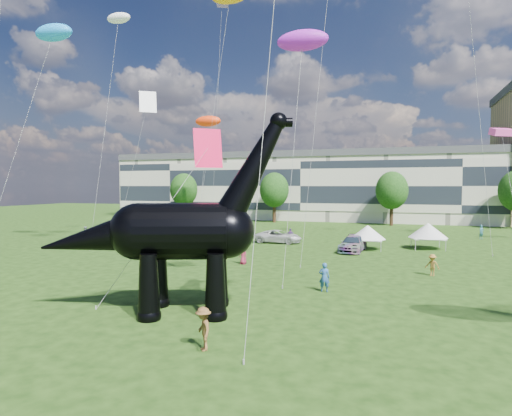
% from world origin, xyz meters
% --- Properties ---
extents(ground, '(220.00, 220.00, 0.00)m').
position_xyz_m(ground, '(0.00, 0.00, 0.00)').
color(ground, '#16330C').
rests_on(ground, ground).
extents(terrace_row, '(78.00, 11.00, 12.00)m').
position_xyz_m(terrace_row, '(-8.00, 62.00, 6.00)').
color(terrace_row, beige).
rests_on(terrace_row, ground).
extents(tree_far_left, '(5.20, 5.20, 9.44)m').
position_xyz_m(tree_far_left, '(-30.00, 53.00, 6.29)').
color(tree_far_left, '#382314').
rests_on(tree_far_left, ground).
extents(tree_mid_left, '(5.20, 5.20, 9.44)m').
position_xyz_m(tree_mid_left, '(-12.00, 53.00, 6.29)').
color(tree_mid_left, '#382314').
rests_on(tree_mid_left, ground).
extents(tree_mid_right, '(5.20, 5.20, 9.44)m').
position_xyz_m(tree_mid_right, '(8.00, 53.00, 6.29)').
color(tree_mid_right, '#382314').
rests_on(tree_mid_right, ground).
extents(dinosaur_sculpture, '(12.90, 6.29, 10.71)m').
position_xyz_m(dinosaur_sculpture, '(-2.14, -1.00, 4.04)').
color(dinosaur_sculpture, black).
rests_on(dinosaur_sculpture, ground).
extents(car_silver, '(2.38, 4.30, 1.39)m').
position_xyz_m(car_silver, '(-10.87, 24.46, 0.69)').
color(car_silver, '#BAB9BE').
rests_on(car_silver, ground).
extents(car_grey, '(4.89, 1.93, 1.58)m').
position_xyz_m(car_grey, '(-7.73, 18.93, 0.79)').
color(car_grey, slate).
rests_on(car_grey, ground).
extents(car_white, '(5.33, 2.49, 1.48)m').
position_xyz_m(car_white, '(-4.07, 26.67, 0.74)').
color(car_white, silver).
rests_on(car_white, ground).
extents(car_dark, '(2.66, 5.49, 1.54)m').
position_xyz_m(car_dark, '(4.66, 22.77, 0.77)').
color(car_dark, '#595960').
rests_on(car_dark, ground).
extents(gazebo_near, '(3.74, 3.74, 2.51)m').
position_xyz_m(gazebo_near, '(5.96, 24.69, 1.77)').
color(gazebo_near, white).
rests_on(gazebo_near, ground).
extents(gazebo_far, '(4.32, 4.32, 2.72)m').
position_xyz_m(gazebo_far, '(11.89, 27.05, 1.91)').
color(gazebo_far, silver).
rests_on(gazebo_far, ground).
extents(gazebo_left, '(5.00, 5.00, 2.64)m').
position_xyz_m(gazebo_left, '(-18.94, 27.59, 1.85)').
color(gazebo_left, silver).
rests_on(gazebo_left, ground).
extents(visitors, '(44.99, 44.15, 1.87)m').
position_xyz_m(visitors, '(-3.34, 13.92, 0.85)').
color(visitors, '#2E6773').
rests_on(visitors, ground).
extents(kites, '(53.86, 54.45, 30.35)m').
position_xyz_m(kites, '(-3.79, 19.20, 21.30)').
color(kites, red).
rests_on(kites, ground).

